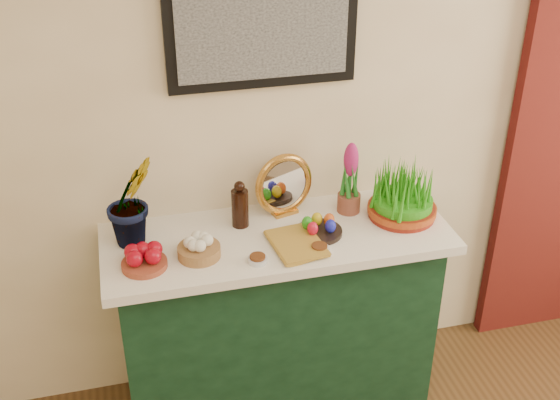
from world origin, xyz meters
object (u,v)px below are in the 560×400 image
object	(u,v)px
hyacinth_green	(130,187)
sideboard	(277,323)
book	(274,248)
mirror	(284,185)
wheatgrass_sabzeh	(403,195)

from	to	relation	value
hyacinth_green	sideboard	bearing A→B (deg)	-33.41
sideboard	hyacinth_green	size ratio (longest dim) A/B	2.68
sideboard	book	distance (m)	0.50
mirror	book	xyz separation A→B (m)	(-0.11, -0.28, -0.11)
sideboard	wheatgrass_sabzeh	size ratio (longest dim) A/B	4.54
sideboard	hyacinth_green	distance (m)	0.90
hyacinth_green	mirror	size ratio (longest dim) A/B	1.79
sideboard	hyacinth_green	bearing A→B (deg)	172.16
wheatgrass_sabzeh	mirror	bearing A→B (deg)	161.81
sideboard	book	size ratio (longest dim) A/B	5.27
book	wheatgrass_sabzeh	world-z (taller)	wheatgrass_sabzeh
wheatgrass_sabzeh	book	bearing A→B (deg)	-167.52
mirror	book	distance (m)	0.32
wheatgrass_sabzeh	hyacinth_green	bearing A→B (deg)	175.93
hyacinth_green	book	xyz separation A→B (m)	(0.51, -0.21, -0.23)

